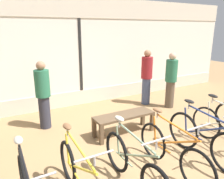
{
  "coord_description": "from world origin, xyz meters",
  "views": [
    {
      "loc": [
        -2.37,
        -2.91,
        2.32
      ],
      "look_at": [
        0.0,
        1.33,
        0.95
      ],
      "focal_mm": 35.0,
      "sensor_mm": 36.0,
      "label": 1
    }
  ],
  "objects_px": {
    "customer_mid_floor": "(43,94)",
    "display_bench": "(124,118)",
    "bicycle_center": "(172,151)",
    "bicycle_center_right": "(204,139)",
    "customer_by_window": "(171,79)",
    "bicycle_center_left": "(133,166)",
    "bicycle_left": "(80,179)",
    "customer_near_rack": "(147,76)"
  },
  "relations": [
    {
      "from": "bicycle_center",
      "to": "display_bench",
      "type": "bearing_deg",
      "value": 87.91
    },
    {
      "from": "customer_near_rack",
      "to": "bicycle_left",
      "type": "bearing_deg",
      "value": -139.29
    },
    {
      "from": "display_bench",
      "to": "bicycle_left",
      "type": "bearing_deg",
      "value": -138.2
    },
    {
      "from": "customer_near_rack",
      "to": "bicycle_center_right",
      "type": "bearing_deg",
      "value": -108.47
    },
    {
      "from": "bicycle_center_left",
      "to": "bicycle_center_right",
      "type": "relative_size",
      "value": 0.98
    },
    {
      "from": "bicycle_center_left",
      "to": "bicycle_left",
      "type": "bearing_deg",
      "value": 172.02
    },
    {
      "from": "bicycle_center_right",
      "to": "customer_by_window",
      "type": "relative_size",
      "value": 1.05
    },
    {
      "from": "bicycle_center",
      "to": "customer_by_window",
      "type": "distance_m",
      "value": 3.25
    },
    {
      "from": "bicycle_center",
      "to": "bicycle_center_right",
      "type": "bearing_deg",
      "value": 0.0
    },
    {
      "from": "bicycle_center_left",
      "to": "customer_by_window",
      "type": "relative_size",
      "value": 1.03
    },
    {
      "from": "bicycle_center",
      "to": "customer_near_rack",
      "type": "bearing_deg",
      "value": 59.31
    },
    {
      "from": "bicycle_left",
      "to": "customer_near_rack",
      "type": "relative_size",
      "value": 1.03
    },
    {
      "from": "bicycle_center",
      "to": "customer_by_window",
      "type": "height_order",
      "value": "customer_by_window"
    },
    {
      "from": "bicycle_left",
      "to": "bicycle_center_right",
      "type": "height_order",
      "value": "bicycle_center_right"
    },
    {
      "from": "bicycle_center_right",
      "to": "customer_by_window",
      "type": "bearing_deg",
      "value": 58.85
    },
    {
      "from": "bicycle_center_right",
      "to": "display_bench",
      "type": "bearing_deg",
      "value": 114.66
    },
    {
      "from": "bicycle_center",
      "to": "customer_mid_floor",
      "type": "bearing_deg",
      "value": 117.39
    },
    {
      "from": "bicycle_left",
      "to": "customer_near_rack",
      "type": "xyz_separation_m",
      "value": [
        3.3,
        2.84,
        0.52
      ]
    },
    {
      "from": "customer_by_window",
      "to": "customer_mid_floor",
      "type": "bearing_deg",
      "value": 173.86
    },
    {
      "from": "bicycle_left",
      "to": "display_bench",
      "type": "height_order",
      "value": "bicycle_left"
    },
    {
      "from": "display_bench",
      "to": "customer_near_rack",
      "type": "height_order",
      "value": "customer_near_rack"
    },
    {
      "from": "bicycle_center",
      "to": "customer_by_window",
      "type": "xyz_separation_m",
      "value": [
        2.19,
        2.36,
        0.48
      ]
    },
    {
      "from": "customer_mid_floor",
      "to": "bicycle_center",
      "type": "bearing_deg",
      "value": -62.61
    },
    {
      "from": "bicycle_center",
      "to": "display_bench",
      "type": "relative_size",
      "value": 1.19
    },
    {
      "from": "bicycle_center_right",
      "to": "customer_near_rack",
      "type": "xyz_separation_m",
      "value": [
        0.98,
        2.95,
        0.49
      ]
    },
    {
      "from": "bicycle_center",
      "to": "display_bench",
      "type": "xyz_separation_m",
      "value": [
        0.06,
        1.54,
        0.0
      ]
    },
    {
      "from": "bicycle_left",
      "to": "customer_mid_floor",
      "type": "height_order",
      "value": "customer_mid_floor"
    },
    {
      "from": "bicycle_center",
      "to": "bicycle_left",
      "type": "bearing_deg",
      "value": 176.05
    },
    {
      "from": "bicycle_center_left",
      "to": "customer_mid_floor",
      "type": "bearing_deg",
      "value": 103.55
    },
    {
      "from": "bicycle_center_right",
      "to": "customer_near_rack",
      "type": "relative_size",
      "value": 1.02
    },
    {
      "from": "bicycle_center_left",
      "to": "bicycle_center",
      "type": "distance_m",
      "value": 0.76
    },
    {
      "from": "bicycle_center_left",
      "to": "bicycle_center_right",
      "type": "xyz_separation_m",
      "value": [
        1.52,
        0.0,
        0.03
      ]
    },
    {
      "from": "bicycle_center_right",
      "to": "customer_mid_floor",
      "type": "height_order",
      "value": "customer_mid_floor"
    },
    {
      "from": "customer_near_rack",
      "to": "customer_by_window",
      "type": "distance_m",
      "value": 0.74
    },
    {
      "from": "customer_mid_floor",
      "to": "display_bench",
      "type": "bearing_deg",
      "value": -39.05
    },
    {
      "from": "bicycle_center_left",
      "to": "bicycle_center",
      "type": "relative_size",
      "value": 1.01
    },
    {
      "from": "bicycle_left",
      "to": "bicycle_center_right",
      "type": "distance_m",
      "value": 2.32
    },
    {
      "from": "customer_by_window",
      "to": "display_bench",
      "type": "bearing_deg",
      "value": -159.18
    },
    {
      "from": "bicycle_left",
      "to": "customer_by_window",
      "type": "distance_m",
      "value": 4.39
    },
    {
      "from": "display_bench",
      "to": "customer_mid_floor",
      "type": "bearing_deg",
      "value": 140.95
    },
    {
      "from": "display_bench",
      "to": "customer_near_rack",
      "type": "relative_size",
      "value": 0.83
    },
    {
      "from": "customer_by_window",
      "to": "bicycle_center_right",
      "type": "bearing_deg",
      "value": -121.15
    }
  ]
}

